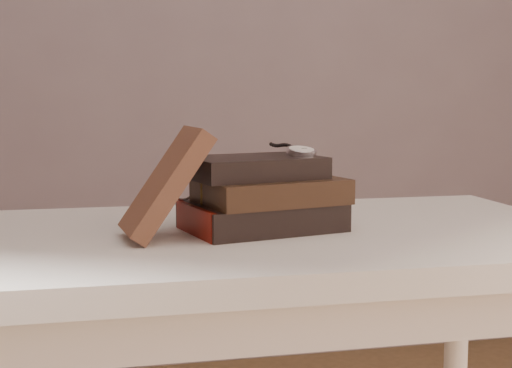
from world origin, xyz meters
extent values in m
cube|color=silver|center=(0.00, 0.35, 0.73)|extent=(1.00, 0.60, 0.04)
cube|color=white|center=(0.00, 0.35, 0.67)|extent=(0.88, 0.49, 0.08)
cube|color=black|center=(-0.04, 0.35, 0.77)|extent=(0.27, 0.21, 0.04)
cube|color=beige|center=(-0.03, 0.35, 0.77)|extent=(0.26, 0.20, 0.03)
cube|color=gold|center=(-0.16, 0.35, 0.77)|extent=(0.01, 0.01, 0.05)
cube|color=#6A1209|center=(-0.15, 0.32, 0.77)|extent=(0.04, 0.15, 0.05)
cube|color=black|center=(-0.02, 0.35, 0.81)|extent=(0.25, 0.20, 0.04)
cube|color=beige|center=(-0.02, 0.35, 0.81)|extent=(0.24, 0.19, 0.03)
cube|color=gold|center=(-0.13, 0.34, 0.81)|extent=(0.01, 0.01, 0.04)
cube|color=black|center=(-0.05, 0.36, 0.85)|extent=(0.24, 0.19, 0.03)
cube|color=beige|center=(-0.05, 0.36, 0.85)|extent=(0.23, 0.18, 0.03)
cube|color=gold|center=(-0.15, 0.36, 0.85)|extent=(0.01, 0.01, 0.04)
cube|color=#412419|center=(-0.20, 0.31, 0.83)|extent=(0.14, 0.13, 0.17)
cylinder|color=silver|center=(0.03, 0.35, 0.88)|extent=(0.06, 0.06, 0.02)
cylinder|color=white|center=(0.03, 0.35, 0.88)|extent=(0.05, 0.05, 0.01)
torus|color=silver|center=(0.03, 0.35, 0.88)|extent=(0.06, 0.06, 0.01)
cylinder|color=silver|center=(0.02, 0.38, 0.88)|extent=(0.01, 0.01, 0.01)
cube|color=black|center=(0.03, 0.36, 0.88)|extent=(0.00, 0.01, 0.00)
cube|color=black|center=(0.03, 0.35, 0.88)|extent=(0.01, 0.00, 0.00)
sphere|color=black|center=(0.02, 0.39, 0.88)|extent=(0.01, 0.01, 0.01)
sphere|color=black|center=(0.02, 0.40, 0.88)|extent=(0.01, 0.01, 0.01)
sphere|color=black|center=(0.02, 0.41, 0.88)|extent=(0.01, 0.01, 0.01)
sphere|color=black|center=(0.02, 0.42, 0.88)|extent=(0.01, 0.01, 0.01)
sphere|color=black|center=(0.02, 0.43, 0.88)|extent=(0.01, 0.01, 0.01)
sphere|color=black|center=(0.01, 0.44, 0.88)|extent=(0.01, 0.01, 0.01)
sphere|color=black|center=(0.01, 0.44, 0.88)|extent=(0.01, 0.01, 0.01)
sphere|color=black|center=(0.01, 0.45, 0.88)|extent=(0.01, 0.01, 0.01)
sphere|color=black|center=(0.01, 0.46, 0.88)|extent=(0.01, 0.01, 0.01)
sphere|color=black|center=(0.01, 0.47, 0.88)|extent=(0.01, 0.01, 0.01)
torus|color=silver|center=(-0.16, 0.40, 0.82)|extent=(0.05, 0.02, 0.05)
torus|color=silver|center=(-0.11, 0.41, 0.82)|extent=(0.05, 0.02, 0.05)
cylinder|color=silver|center=(-0.14, 0.40, 0.82)|extent=(0.01, 0.01, 0.00)
cylinder|color=silver|center=(-0.20, 0.45, 0.81)|extent=(0.03, 0.11, 0.03)
cylinder|color=silver|center=(-0.10, 0.47, 0.81)|extent=(0.03, 0.11, 0.03)
camera|label=1|loc=(-0.30, -0.78, 0.97)|focal=50.92mm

